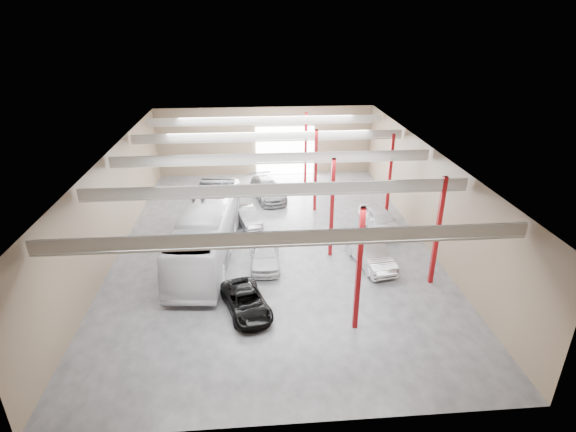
{
  "coord_description": "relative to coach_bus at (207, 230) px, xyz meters",
  "views": [
    {
      "loc": [
        -1.37,
        -29.26,
        15.31
      ],
      "look_at": [
        1.02,
        -0.04,
        2.2
      ],
      "focal_mm": 28.0,
      "sensor_mm": 36.0,
      "label": 1
    }
  ],
  "objects": [
    {
      "name": "depot_shell",
      "position": [
        4.76,
        1.76,
        3.1
      ],
      "size": [
        22.12,
        32.12,
        7.06
      ],
      "color": "#49494E",
      "rests_on": "ground"
    },
    {
      "name": "coach_bus",
      "position": [
        0.0,
        0.0,
        0.0
      ],
      "size": [
        4.35,
        13.69,
        3.75
      ],
      "primitive_type": "imported",
      "rotation": [
        0.0,
        0.0,
        -0.09
      ],
      "color": "silver",
      "rests_on": "ground"
    },
    {
      "name": "car_row_c",
      "position": [
        4.53,
        10.28,
        -1.03
      ],
      "size": [
        3.67,
        6.23,
        1.69
      ],
      "primitive_type": "imported",
      "rotation": [
        0.0,
        0.0,
        0.24
      ],
      "color": "gray",
      "rests_on": "ground"
    },
    {
      "name": "car_row_a",
      "position": [
        3.86,
        -1.64,
        -1.06
      ],
      "size": [
        2.01,
        4.81,
        1.63
      ],
      "primitive_type": "imported",
      "rotation": [
        0.0,
        0.0,
        -0.02
      ],
      "color": "silver",
      "rests_on": "ground"
    },
    {
      "name": "car_right_near",
      "position": [
        10.86,
        -2.22,
        -1.05
      ],
      "size": [
        2.68,
        5.27,
        1.66
      ],
      "primitive_type": "imported",
      "rotation": [
        0.0,
        0.0,
        0.19
      ],
      "color": "#B3B4B8",
      "rests_on": "ground"
    },
    {
      "name": "black_sedan",
      "position": [
        2.63,
        -6.84,
        -1.24
      ],
      "size": [
        3.31,
        5.0,
        1.28
      ],
      "primitive_type": "imported",
      "rotation": [
        0.0,
        0.0,
        0.28
      ],
      "color": "black",
      "rests_on": "ground"
    },
    {
      "name": "car_right_far",
      "position": [
        12.93,
        2.98,
        -1.02
      ],
      "size": [
        2.75,
        5.28,
        1.71
      ],
      "primitive_type": "imported",
      "rotation": [
        0.0,
        0.0,
        0.15
      ],
      "color": "silver",
      "rests_on": "ground"
    },
    {
      "name": "car_row_b",
      "position": [
        2.63,
        4.9,
        -1.19
      ],
      "size": [
        2.66,
        4.39,
        1.37
      ],
      "primitive_type": "imported",
      "rotation": [
        0.0,
        0.0,
        0.32
      ],
      "color": "#A1A1A5",
      "rests_on": "ground"
    }
  ]
}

